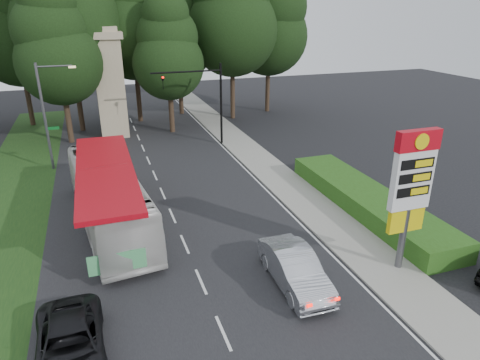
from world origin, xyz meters
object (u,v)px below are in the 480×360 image
object	(u,v)px
gas_station_pylon	(412,183)
sedan_silver	(295,269)
streetlight_signs	(47,112)
suv_charcoal	(70,345)
monument	(110,82)
transit_bus	(108,197)
traffic_signal_mast	(206,94)

from	to	relation	value
gas_station_pylon	sedan_silver	distance (m)	6.40
streetlight_signs	suv_charcoal	size ratio (longest dim) A/B	1.57
monument	transit_bus	xyz separation A→B (m)	(-1.50, -18.97, -3.35)
transit_bus	suv_charcoal	distance (m)	10.34
gas_station_pylon	streetlight_signs	distance (m)	25.74
gas_station_pylon	traffic_signal_mast	xyz separation A→B (m)	(-3.52, 22.00, 0.22)
traffic_signal_mast	sedan_silver	world-z (taller)	traffic_signal_mast
transit_bus	suv_charcoal	xyz separation A→B (m)	(-1.94, -10.11, -1.04)
traffic_signal_mast	sedan_silver	distance (m)	21.95
transit_bus	sedan_silver	size ratio (longest dim) A/B	2.50
transit_bus	streetlight_signs	bearing A→B (deg)	100.98
monument	suv_charcoal	distance (m)	29.60
streetlight_signs	sedan_silver	size ratio (longest dim) A/B	1.59
traffic_signal_mast	suv_charcoal	distance (m)	25.91
streetlight_signs	gas_station_pylon	bearing A→B (deg)	-51.04
traffic_signal_mast	transit_bus	distance (m)	16.15
transit_bus	suv_charcoal	size ratio (longest dim) A/B	2.46
streetlight_signs	sedan_silver	world-z (taller)	streetlight_signs
streetlight_signs	monument	xyz separation A→B (m)	(4.99, 7.99, 0.67)
streetlight_signs	transit_bus	bearing A→B (deg)	-72.37
gas_station_pylon	suv_charcoal	xyz separation A→B (m)	(-14.64, -1.07, -3.74)
suv_charcoal	streetlight_signs	bearing A→B (deg)	92.32
traffic_signal_mast	streetlight_signs	xyz separation A→B (m)	(-12.67, -1.99, -0.23)
gas_station_pylon	suv_charcoal	distance (m)	15.15
gas_station_pylon	transit_bus	xyz separation A→B (m)	(-12.70, 9.04, -2.70)
sedan_silver	streetlight_signs	bearing A→B (deg)	120.38
gas_station_pylon	monument	bearing A→B (deg)	111.80
sedan_silver	traffic_signal_mast	bearing A→B (deg)	86.56
streetlight_signs	sedan_silver	xyz separation A→B (m)	(10.93, -19.55, -3.61)
monument	streetlight_signs	bearing A→B (deg)	-121.97
monument	transit_bus	world-z (taller)	monument
gas_station_pylon	monument	world-z (taller)	monument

